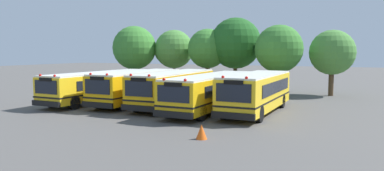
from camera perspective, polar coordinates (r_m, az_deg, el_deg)
name	(u,v)px	position (r m, az deg, el deg)	size (l,w,h in m)	color
ground_plane	(173,106)	(26.94, -3.06, -3.26)	(160.00, 160.00, 0.00)	#514F4C
school_bus_0	(102,85)	(30.30, -14.08, 0.10)	(2.81, 11.68, 2.53)	yellow
school_bus_1	(138,86)	(28.36, -8.57, -0.04)	(2.57, 9.81, 2.64)	#EAA80C
school_bus_2	(174,87)	(26.91, -2.81, -0.25)	(2.70, 10.25, 2.67)	#EAA80C
school_bus_3	(212,90)	(25.20, 3.25, -0.74)	(2.72, 11.60, 2.57)	yellow
school_bus_4	(257,91)	(24.19, 10.21, -0.90)	(2.69, 9.46, 2.73)	yellow
tree_0	(134,48)	(40.21, -9.20, 5.87)	(4.78, 4.78, 6.86)	#4C3823
tree_1	(172,50)	(39.76, -3.12, 5.71)	(4.34, 4.22, 6.44)	#4C3823
tree_2	(206,48)	(37.07, 2.30, 5.98)	(4.05, 4.05, 6.39)	#4C3823
tree_3	(237,43)	(36.90, 7.13, 6.78)	(5.17, 5.17, 7.48)	#4C3823
tree_4	(278,48)	(34.26, 13.43, 5.85)	(4.42, 4.42, 6.52)	#4C3823
tree_5	(332,53)	(35.23, 21.39, 4.90)	(4.11, 4.11, 6.04)	#4C3823
traffic_cone	(201,132)	(16.77, 1.51, -7.35)	(0.53, 0.53, 0.69)	#EA5914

